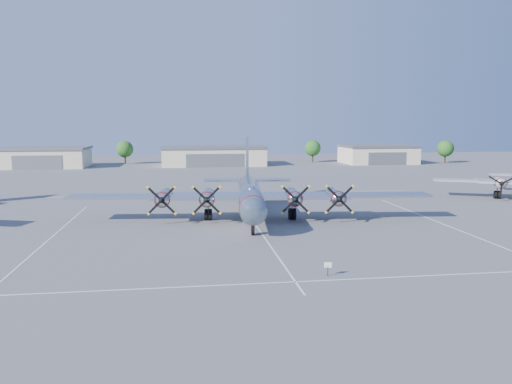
{
  "coord_description": "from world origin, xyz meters",
  "views": [
    {
      "loc": [
        -8.11,
        -57.41,
        11.91
      ],
      "look_at": [
        0.75,
        4.11,
        3.2
      ],
      "focal_mm": 35.0,
      "sensor_mm": 36.0,
      "label": 1
    }
  ],
  "objects": [
    {
      "name": "ground",
      "position": [
        0.0,
        0.0,
        0.0
      ],
      "size": [
        260.0,
        260.0,
        0.0
      ],
      "primitive_type": "plane",
      "color": "#5B5B5E",
      "rests_on": "ground"
    },
    {
      "name": "hangar_east",
      "position": [
        48.0,
        81.96,
        2.71
      ],
      "size": [
        20.6,
        14.6,
        5.4
      ],
      "color": "beige",
      "rests_on": "ground"
    },
    {
      "name": "main_bomber_b29",
      "position": [
        -0.01,
        4.24,
        0.0
      ],
      "size": [
        46.66,
        34.25,
        9.7
      ],
      "primitive_type": null,
      "rotation": [
        0.0,
        0.0,
        -0.1
      ],
      "color": "silver",
      "rests_on": "ground"
    },
    {
      "name": "tree_east",
      "position": [
        30.0,
        88.0,
        4.22
      ],
      "size": [
        4.8,
        4.8,
        6.64
      ],
      "color": "#382619",
      "rests_on": "ground"
    },
    {
      "name": "info_placard",
      "position": [
        2.8,
        -20.98,
        0.79
      ],
      "size": [
        0.58,
        0.15,
        1.12
      ],
      "rotation": [
        0.0,
        0.0,
        -0.19
      ],
      "color": "black",
      "rests_on": "ground"
    },
    {
      "name": "parking_lines",
      "position": [
        0.0,
        -1.75,
        0.01
      ],
      "size": [
        60.0,
        50.08,
        0.01
      ],
      "color": "silver",
      "rests_on": "ground"
    },
    {
      "name": "hangar_west",
      "position": [
        -45.0,
        81.96,
        2.71
      ],
      "size": [
        22.6,
        14.6,
        5.4
      ],
      "color": "beige",
      "rests_on": "ground"
    },
    {
      "name": "tree_west",
      "position": [
        -25.0,
        90.0,
        4.22
      ],
      "size": [
        4.8,
        4.8,
        6.64
      ],
      "color": "#382619",
      "rests_on": "ground"
    },
    {
      "name": "hangar_center",
      "position": [
        0.0,
        81.96,
        2.71
      ],
      "size": [
        28.6,
        14.6,
        5.4
      ],
      "color": "beige",
      "rests_on": "ground"
    },
    {
      "name": "tree_far_east",
      "position": [
        68.0,
        80.0,
        4.22
      ],
      "size": [
        4.8,
        4.8,
        6.64
      ],
      "color": "#382619",
      "rests_on": "ground"
    }
  ]
}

